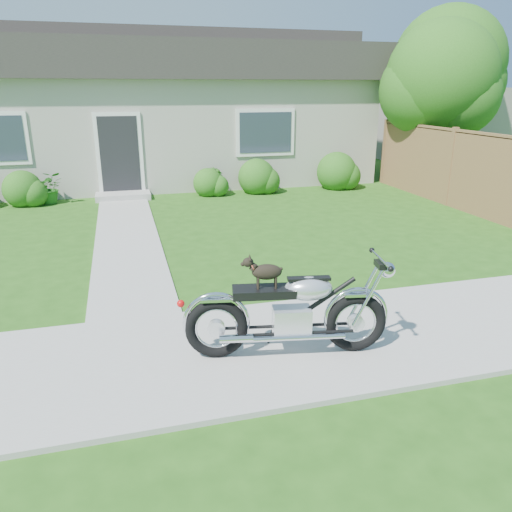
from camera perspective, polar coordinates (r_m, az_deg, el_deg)
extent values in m
plane|color=#235114|center=(5.76, 2.10, -10.25)|extent=(80.00, 80.00, 0.00)
cube|color=#9E9B93|center=(5.75, 2.10, -10.07)|extent=(24.00, 2.20, 0.04)
cube|color=#9E9B93|center=(10.19, -14.53, 2.28)|extent=(1.20, 8.00, 0.03)
cube|color=#B2AEA1|center=(16.92, -10.34, 14.01)|extent=(12.00, 6.00, 3.00)
cube|color=#2D2B28|center=(16.89, -10.75, 20.78)|extent=(12.60, 6.60, 1.00)
cube|color=#2D2B28|center=(16.93, -10.91, 23.14)|extent=(12.60, 2.00, 0.60)
cube|color=black|center=(13.88, -15.30, 10.84)|extent=(1.00, 0.06, 2.10)
cube|color=#9E9B93|center=(13.69, -14.93, 6.64)|extent=(1.40, 0.70, 0.16)
cube|color=#2D3847|center=(14.40, 1.08, 13.93)|extent=(1.70, 0.05, 1.30)
cube|color=#986844|center=(13.27, 21.38, 9.24)|extent=(0.08, 6.50, 1.80)
cube|color=#986844|center=(15.97, 14.51, 11.48)|extent=(0.12, 0.12, 1.90)
cube|color=#986844|center=(13.26, 21.40, 9.45)|extent=(0.12, 0.12, 1.90)
cube|color=#986844|center=(13.17, 21.86, 13.17)|extent=(0.08, 6.50, 0.08)
cylinder|color=#3D2B1C|center=(15.32, 19.66, 11.83)|extent=(0.28, 0.28, 2.48)
sphere|color=#295E19|center=(15.25, 20.44, 18.67)|extent=(2.98, 2.98, 2.98)
sphere|color=#295E19|center=(15.24, 22.17, 16.60)|extent=(2.19, 2.19, 2.19)
cylinder|color=#3D2B1C|center=(17.58, 20.30, 13.06)|extent=(0.28, 0.28, 2.83)
sphere|color=#295E19|center=(17.54, 21.11, 19.85)|extent=(3.39, 3.39, 3.39)
sphere|color=#295E19|center=(17.52, 22.59, 17.82)|extent=(2.49, 2.49, 2.49)
sphere|color=#295E19|center=(13.72, -5.51, 8.31)|extent=(0.80, 0.80, 0.80)
sphere|color=#295E19|center=(13.99, 0.07, 9.00)|extent=(1.03, 1.03, 1.03)
sphere|color=#295E19|center=(13.72, -25.13, 6.90)|extent=(0.94, 0.94, 0.94)
sphere|color=#295E19|center=(14.79, 9.19, 9.47)|extent=(1.14, 1.14, 1.14)
imported|color=#215F19|center=(13.68, -22.53, 7.24)|extent=(0.75, 0.65, 0.82)
imported|color=#285A18|center=(13.80, -4.52, 8.54)|extent=(0.58, 0.58, 0.75)
torus|color=black|center=(5.54, 11.32, -7.48)|extent=(0.68, 0.23, 0.67)
torus|color=black|center=(5.33, -4.53, -8.25)|extent=(0.68, 0.23, 0.67)
cube|color=silver|center=(5.37, 4.10, -7.43)|extent=(0.44, 0.31, 0.30)
ellipsoid|color=silver|center=(5.24, 6.03, -3.70)|extent=(0.55, 0.37, 0.26)
cube|color=black|center=(5.18, 0.90, -4.10)|extent=(0.69, 0.37, 0.09)
cube|color=silver|center=(5.40, 11.54, -4.24)|extent=(0.32, 0.19, 0.03)
cube|color=silver|center=(5.18, -4.63, -4.89)|extent=(0.32, 0.19, 0.03)
cylinder|color=silver|center=(5.33, 14.07, -0.35)|extent=(0.13, 0.60, 0.03)
sphere|color=silver|center=(5.40, 14.77, -1.53)|extent=(0.20, 0.20, 0.17)
cylinder|color=silver|center=(5.31, 4.29, -9.30)|extent=(1.09, 0.25, 0.06)
ellipsoid|color=black|center=(5.11, 1.25, -1.82)|extent=(0.33, 0.20, 0.16)
sphere|color=black|center=(5.05, -0.91, -0.72)|extent=(0.12, 0.12, 0.10)
cylinder|color=black|center=(5.17, 0.19, -2.86)|extent=(0.03, 0.03, 0.13)
cylinder|color=black|center=(5.10, 0.26, -3.16)|extent=(0.03, 0.03, 0.13)
cylinder|color=black|center=(5.19, 2.20, -2.79)|extent=(0.03, 0.03, 0.13)
cylinder|color=black|center=(5.12, 2.31, -3.08)|extent=(0.03, 0.03, 0.13)
torus|color=#BF4833|center=(5.07, -0.39, -1.20)|extent=(0.06, 0.09, 0.08)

